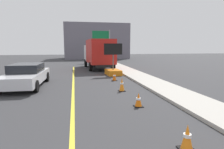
{
  "coord_description": "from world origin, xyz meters",
  "views": [
    {
      "loc": [
        0.12,
        0.52,
        2.45
      ],
      "look_at": [
        1.18,
        5.89,
        1.65
      ],
      "focal_mm": 30.63,
      "sensor_mm": 36.0,
      "label": 1
    }
  ],
  "objects_px": {
    "pickup_car": "(26,75)",
    "arrow_board_trailer": "(113,69)",
    "box_truck": "(99,53)",
    "traffic_cone_far_lane": "(122,84)",
    "traffic_cone_mid_lane": "(138,100)",
    "highway_guide_sign": "(105,40)",
    "traffic_cone_curbside": "(114,76)",
    "traffic_cone_near_sign": "(187,138)"
  },
  "relations": [
    {
      "from": "arrow_board_trailer",
      "to": "highway_guide_sign",
      "type": "height_order",
      "value": "highway_guide_sign"
    },
    {
      "from": "box_truck",
      "to": "traffic_cone_mid_lane",
      "type": "xyz_separation_m",
      "value": [
        -0.11,
        -13.79,
        -1.45
      ]
    },
    {
      "from": "box_truck",
      "to": "traffic_cone_far_lane",
      "type": "distance_m",
      "value": 11.08
    },
    {
      "from": "traffic_cone_mid_lane",
      "to": "traffic_cone_curbside",
      "type": "bearing_deg",
      "value": 87.47
    },
    {
      "from": "highway_guide_sign",
      "to": "traffic_cone_near_sign",
      "type": "bearing_deg",
      "value": -94.63
    },
    {
      "from": "highway_guide_sign",
      "to": "traffic_cone_curbside",
      "type": "relative_size",
      "value": 7.57
    },
    {
      "from": "traffic_cone_mid_lane",
      "to": "box_truck",
      "type": "bearing_deg",
      "value": 89.55
    },
    {
      "from": "box_truck",
      "to": "highway_guide_sign",
      "type": "bearing_deg",
      "value": 76.72
    },
    {
      "from": "traffic_cone_curbside",
      "to": "highway_guide_sign",
      "type": "bearing_deg",
      "value": 83.46
    },
    {
      "from": "arrow_board_trailer",
      "to": "highway_guide_sign",
      "type": "bearing_deg",
      "value": 84.11
    },
    {
      "from": "traffic_cone_curbside",
      "to": "arrow_board_trailer",
      "type": "bearing_deg",
      "value": 80.32
    },
    {
      "from": "arrow_board_trailer",
      "to": "traffic_cone_far_lane",
      "type": "bearing_deg",
      "value": -96.95
    },
    {
      "from": "arrow_board_trailer",
      "to": "traffic_cone_far_lane",
      "type": "relative_size",
      "value": 3.49
    },
    {
      "from": "pickup_car",
      "to": "traffic_cone_curbside",
      "type": "distance_m",
      "value": 5.81
    },
    {
      "from": "box_truck",
      "to": "traffic_cone_far_lane",
      "type": "xyz_separation_m",
      "value": [
        -0.11,
        -11.0,
        -1.36
      ]
    },
    {
      "from": "traffic_cone_near_sign",
      "to": "traffic_cone_far_lane",
      "type": "relative_size",
      "value": 0.82
    },
    {
      "from": "pickup_car",
      "to": "traffic_cone_mid_lane",
      "type": "bearing_deg",
      "value": -43.53
    },
    {
      "from": "traffic_cone_far_lane",
      "to": "highway_guide_sign",
      "type": "bearing_deg",
      "value": 83.78
    },
    {
      "from": "box_truck",
      "to": "highway_guide_sign",
      "type": "relative_size",
      "value": 1.38
    },
    {
      "from": "traffic_cone_mid_lane",
      "to": "traffic_cone_far_lane",
      "type": "xyz_separation_m",
      "value": [
        0.0,
        2.8,
        0.09
      ]
    },
    {
      "from": "box_truck",
      "to": "traffic_cone_far_lane",
      "type": "relative_size",
      "value": 8.93
    },
    {
      "from": "arrow_board_trailer",
      "to": "traffic_cone_near_sign",
      "type": "distance_m",
      "value": 12.25
    },
    {
      "from": "traffic_cone_far_lane",
      "to": "traffic_cone_curbside",
      "type": "bearing_deg",
      "value": 85.35
    },
    {
      "from": "traffic_cone_far_lane",
      "to": "arrow_board_trailer",
      "type": "bearing_deg",
      "value": 83.05
    },
    {
      "from": "traffic_cone_far_lane",
      "to": "traffic_cone_curbside",
      "type": "distance_m",
      "value": 3.31
    },
    {
      "from": "traffic_cone_near_sign",
      "to": "highway_guide_sign",
      "type": "bearing_deg",
      "value": 85.37
    },
    {
      "from": "highway_guide_sign",
      "to": "traffic_cone_mid_lane",
      "type": "relative_size",
      "value": 8.54
    },
    {
      "from": "arrow_board_trailer",
      "to": "traffic_cone_far_lane",
      "type": "xyz_separation_m",
      "value": [
        -0.74,
        -6.06,
        -0.1
      ]
    },
    {
      "from": "traffic_cone_near_sign",
      "to": "traffic_cone_mid_lane",
      "type": "xyz_separation_m",
      "value": [
        -0.05,
        3.38,
        -0.02
      ]
    },
    {
      "from": "arrow_board_trailer",
      "to": "box_truck",
      "type": "xyz_separation_m",
      "value": [
        -0.63,
        4.94,
        1.26
      ]
    },
    {
      "from": "pickup_car",
      "to": "arrow_board_trailer",
      "type": "bearing_deg",
      "value": 30.61
    },
    {
      "from": "highway_guide_sign",
      "to": "arrow_board_trailer",
      "type": "bearing_deg",
      "value": -95.89
    },
    {
      "from": "arrow_board_trailer",
      "to": "traffic_cone_near_sign",
      "type": "relative_size",
      "value": 4.25
    },
    {
      "from": "traffic_cone_mid_lane",
      "to": "traffic_cone_far_lane",
      "type": "distance_m",
      "value": 2.8
    },
    {
      "from": "highway_guide_sign",
      "to": "traffic_cone_far_lane",
      "type": "bearing_deg",
      "value": -96.22
    },
    {
      "from": "traffic_cone_mid_lane",
      "to": "highway_guide_sign",
      "type": "bearing_deg",
      "value": 84.55
    },
    {
      "from": "traffic_cone_mid_lane",
      "to": "traffic_cone_curbside",
      "type": "relative_size",
      "value": 0.89
    },
    {
      "from": "traffic_cone_near_sign",
      "to": "box_truck",
      "type": "bearing_deg",
      "value": 89.81
    },
    {
      "from": "traffic_cone_mid_lane",
      "to": "traffic_cone_far_lane",
      "type": "bearing_deg",
      "value": 89.97
    },
    {
      "from": "highway_guide_sign",
      "to": "traffic_cone_mid_lane",
      "type": "bearing_deg",
      "value": -95.45
    },
    {
      "from": "pickup_car",
      "to": "traffic_cone_curbside",
      "type": "relative_size",
      "value": 7.7
    },
    {
      "from": "box_truck",
      "to": "traffic_cone_mid_lane",
      "type": "bearing_deg",
      "value": -90.45
    }
  ]
}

